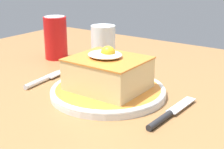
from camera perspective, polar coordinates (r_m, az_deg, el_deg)
The scene contains 7 objects.
dining_table at distance 0.83m, azimuth 3.45°, elevation -8.67°, with size 1.30×0.87×0.77m.
main_plate at distance 0.70m, azimuth -0.94°, elevation -2.81°, with size 0.25×0.25×0.02m.
sandwich_meal at distance 0.69m, azimuth -0.96°, elevation -0.05°, with size 0.22×0.22×0.10m.
fork at distance 0.80m, azimuth -11.93°, elevation -0.90°, with size 0.03×0.14×0.01m.
knife at distance 0.61m, azimuth 9.42°, elevation -7.05°, with size 0.02×0.17×0.01m.
soda_can at distance 0.98m, azimuth -9.73°, elevation 6.31°, with size 0.07×0.07×0.12m.
drinking_glass at distance 0.92m, azimuth -1.53°, elevation 4.83°, with size 0.07×0.07×0.10m.
Camera 1 is at (0.38, -0.63, 1.04)m, focal length 52.80 mm.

